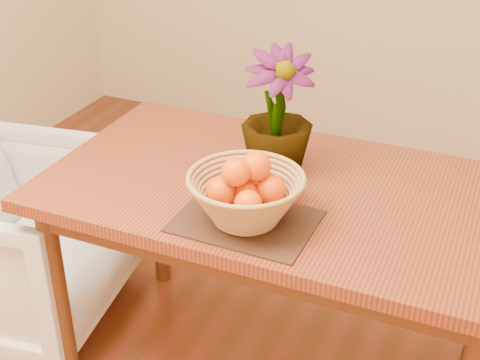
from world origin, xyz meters
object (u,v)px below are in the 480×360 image
at_px(armchair, 15,233).
at_px(table, 280,210).
at_px(potted_plant, 277,113).
at_px(wicker_basket, 246,200).

bearing_deg(armchair, table, -93.91).
distance_m(table, potted_plant, 0.29).
bearing_deg(armchair, wicker_basket, -107.06).
relative_size(table, wicker_basket, 4.47).
bearing_deg(armchair, potted_plant, -88.95).
bearing_deg(wicker_basket, potted_plant, 95.78).
bearing_deg(table, armchair, -175.51).
height_order(table, armchair, table).
bearing_deg(wicker_basket, table, 86.30).
bearing_deg(potted_plant, wicker_basket, -115.22).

